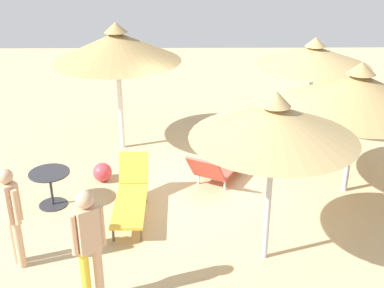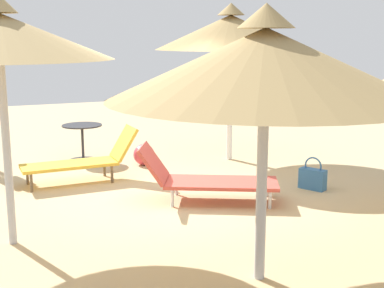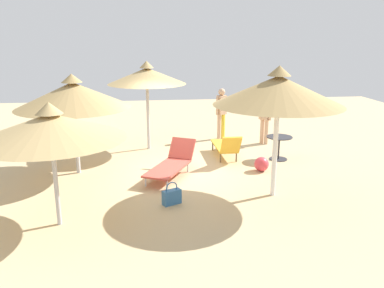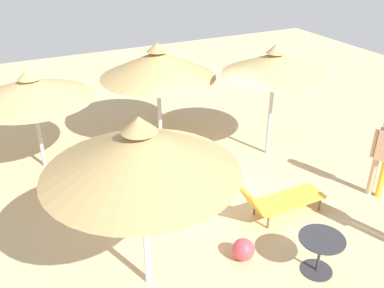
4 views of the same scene
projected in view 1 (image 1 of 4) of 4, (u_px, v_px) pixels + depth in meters
name	position (u px, v px, depth m)	size (l,w,h in m)	color
ground	(208.00, 192.00, 10.02)	(24.00, 24.00, 0.10)	tan
parasol_umbrella_edge	(314.00, 56.00, 11.95)	(2.75, 2.75, 2.41)	#B2B2B7
parasol_umbrella_center	(117.00, 47.00, 10.87)	(2.82, 2.82, 2.94)	white
parasol_umbrella_far_right	(274.00, 122.00, 7.06)	(2.44, 2.44, 2.80)	#B2B2B7
parasol_umbrella_front	(358.00, 91.00, 9.12)	(2.92, 2.92, 2.62)	#B2B2B7
lounge_chair_near_left	(131.00, 195.00, 9.06)	(1.85, 0.57, 0.87)	gold
lounge_chair_near_right	(220.00, 163.00, 10.30)	(2.06, 1.52, 0.81)	#CC4C3F
person_standing_back	(11.00, 212.00, 7.46)	(0.34, 0.35, 1.67)	tan
person_standing_far_left	(89.00, 240.00, 6.68)	(0.34, 0.42, 1.78)	yellow
handbag	(221.00, 136.00, 12.03)	(0.34, 0.44, 0.51)	#336699
side_table_round	(50.00, 183.00, 9.27)	(0.75, 0.75, 0.70)	#2D2D33
beach_ball	(102.00, 172.00, 10.27)	(0.39, 0.39, 0.39)	#D83F4C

